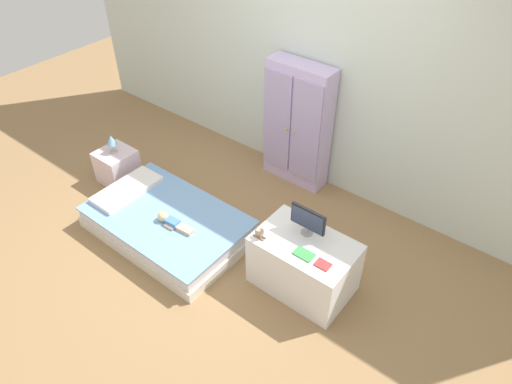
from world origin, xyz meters
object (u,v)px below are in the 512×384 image
rocking_horse_toy (260,232)px  tv_monitor (308,220)px  bed (168,224)px  book_green (304,254)px  table_lamp (111,141)px  wardrobe (297,125)px  tv_stand (304,264)px  book_red (323,265)px  nightstand (117,166)px  doll (169,220)px

rocking_horse_toy → tv_monitor: bearing=46.3°
bed → book_green: book_green is taller
table_lamp → rocking_horse_toy: rocking_horse_toy is taller
bed → wardrobe: (0.45, 1.49, 0.55)m
tv_stand → book_green: bearing=-63.0°
wardrobe → tv_monitor: 1.42m
book_red → wardrobe: bearing=130.9°
nightstand → wardrobe: size_ratio=0.28×
bed → book_green: size_ratio=9.46×
nightstand → table_lamp: 0.33m
bed → book_red: (1.60, 0.16, 0.40)m
book_red → nightstand: bearing=178.0°
doll → book_green: size_ratio=2.45×
table_lamp → tv_stand: (2.40, 0.03, -0.26)m
nightstand → book_green: (2.47, -0.09, 0.34)m
nightstand → table_lamp: (0.00, 0.00, 0.33)m
doll → table_lamp: table_lamp is taller
wardrobe → tv_stand: bearing=-52.8°
nightstand → book_red: book_red is taller
nightstand → tv_monitor: size_ratio=1.19×
doll → book_red: bearing=8.4°
bed → tv_stand: 1.40m
tv_stand → book_red: book_red is taller
bed → tv_stand: tv_stand is taller
table_lamp → tv_stand: bearing=0.7°
bed → book_green: 1.49m
table_lamp → wardrobe: (1.48, 1.24, 0.16)m
nightstand → bed: bearing=-13.4°
tv_stand → rocking_horse_toy: size_ratio=6.52×
book_green → rocking_horse_toy: bearing=-170.4°
table_lamp → tv_monitor: 2.36m
doll → tv_stand: (1.26, 0.34, -0.02)m
tv_monitor → rocking_horse_toy: (-0.26, -0.28, -0.09)m
bed → tv_stand: (1.37, 0.28, 0.14)m
wardrobe → tv_monitor: size_ratio=4.28×
bed → nightstand: (-1.04, 0.25, 0.07)m
wardrobe → tv_stand: size_ratio=1.64×
doll → table_lamp: size_ratio=1.89×
tv_monitor → book_green: (0.11, -0.21, -0.14)m
wardrobe → rocking_horse_toy: (0.60, -1.40, -0.10)m
bed → nightstand: nightstand is taller
nightstand → book_red: 2.66m
nightstand → tv_stand: (2.40, 0.03, 0.07)m
book_green → table_lamp: bearing=177.9°
tv_stand → rocking_horse_toy: rocking_horse_toy is taller
table_lamp → tv_stand: 2.42m
nightstand → rocking_horse_toy: size_ratio=2.97×
book_green → wardrobe: bearing=126.4°
nightstand → book_green: size_ratio=2.33×
doll → nightstand: size_ratio=1.05×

